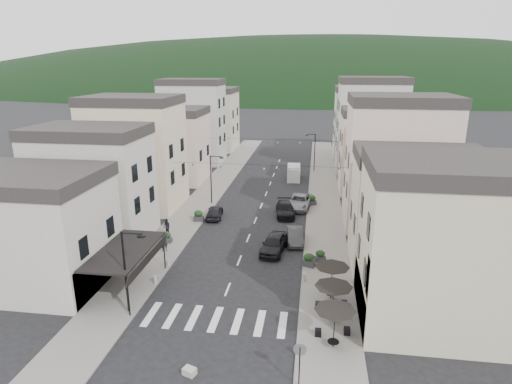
% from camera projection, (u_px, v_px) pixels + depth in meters
% --- Properties ---
extents(ground, '(700.00, 700.00, 0.00)m').
position_uv_depth(ground, '(208.00, 338.00, 26.74)').
color(ground, black).
rests_on(ground, ground).
extents(sidewalk_left, '(4.00, 76.00, 0.12)m').
position_uv_depth(sidewalk_left, '(212.00, 189.00, 58.05)').
color(sidewalk_left, slate).
rests_on(sidewalk_left, ground).
extents(sidewalk_right, '(4.00, 76.00, 0.12)m').
position_uv_depth(sidewalk_right, '(324.00, 193.00, 56.05)').
color(sidewalk_right, slate).
rests_on(sidewalk_right, ground).
extents(hill_backdrop, '(640.00, 360.00, 70.00)m').
position_uv_depth(hill_backdrop, '(309.00, 87.00, 311.09)').
color(hill_backdrop, black).
rests_on(hill_backdrop, ground).
extents(boutique_building, '(12.00, 8.00, 8.00)m').
position_uv_depth(boutique_building, '(24.00, 235.00, 32.38)').
color(boutique_building, '#B1ADA3').
rests_on(boutique_building, ground).
extents(bistro_building, '(10.00, 8.00, 10.00)m').
position_uv_depth(bistro_building, '(443.00, 251.00, 27.15)').
color(bistro_building, '#C0B898').
rests_on(bistro_building, ground).
extents(boutique_awning, '(3.77, 7.50, 3.28)m').
position_uv_depth(boutique_awning, '(128.00, 252.00, 31.54)').
color(boutique_awning, black).
rests_on(boutique_awning, ground).
extents(buildings_row_left, '(10.20, 54.16, 14.00)m').
position_uv_depth(buildings_row_left, '(174.00, 137.00, 62.68)').
color(buildings_row_left, '#B1ADA3').
rests_on(buildings_row_left, ground).
extents(buildings_row_right, '(10.20, 54.16, 14.50)m').
position_uv_depth(buildings_row_right, '(378.00, 141.00, 57.66)').
color(buildings_row_right, '#C0B898').
rests_on(buildings_row_right, ground).
extents(cafe_terrace, '(2.50, 8.10, 2.53)m').
position_uv_depth(cafe_terrace, '(333.00, 290.00, 27.68)').
color(cafe_terrace, black).
rests_on(cafe_terrace, ground).
extents(streetlamp_left_near, '(1.70, 0.56, 6.00)m').
position_uv_depth(streetlamp_left_near, '(128.00, 264.00, 28.34)').
color(streetlamp_left_near, black).
rests_on(streetlamp_left_near, ground).
extents(streetlamp_left_far, '(1.70, 0.56, 6.00)m').
position_uv_depth(streetlamp_left_far, '(213.00, 174.00, 51.09)').
color(streetlamp_left_far, black).
rests_on(streetlamp_left_far, ground).
extents(streetlamp_right_far, '(1.70, 0.56, 6.00)m').
position_uv_depth(streetlamp_right_far, '(313.00, 148.00, 66.59)').
color(streetlamp_right_far, black).
rests_on(streetlamp_right_far, ground).
extents(traffic_sign, '(0.70, 0.07, 2.70)m').
position_uv_depth(traffic_sign, '(300.00, 356.00, 22.09)').
color(traffic_sign, black).
rests_on(traffic_sign, ground).
extents(bollards, '(11.66, 10.26, 0.60)m').
position_uv_depth(bollards, '(226.00, 288.00, 31.83)').
color(bollards, gray).
rests_on(bollards, ground).
extents(bunting_near, '(19.00, 0.28, 0.62)m').
position_uv_depth(bunting_near, '(257.00, 168.00, 45.95)').
color(bunting_near, black).
rests_on(bunting_near, ground).
extents(bunting_far, '(19.00, 0.28, 0.62)m').
position_uv_depth(bunting_far, '(272.00, 142.00, 61.12)').
color(bunting_far, black).
rests_on(bunting_far, ground).
extents(parked_car_a, '(2.51, 4.95, 1.61)m').
position_uv_depth(parked_car_a, '(274.00, 244.00, 38.66)').
color(parked_car_a, black).
rests_on(parked_car_a, ground).
extents(parked_car_b, '(1.85, 4.25, 1.36)m').
position_uv_depth(parked_car_b, '(295.00, 236.00, 40.71)').
color(parked_car_b, '#2F2F31').
rests_on(parked_car_b, ground).
extents(parked_car_c, '(3.26, 5.80, 1.53)m').
position_uv_depth(parked_car_c, '(300.00, 202.00, 50.52)').
color(parked_car_c, gray).
rests_on(parked_car_c, ground).
extents(parked_car_d, '(2.58, 5.09, 1.42)m').
position_uv_depth(parked_car_d, '(285.00, 209.00, 48.00)').
color(parked_car_d, black).
rests_on(parked_car_d, ground).
extents(parked_car_e, '(2.11, 4.24, 1.39)m').
position_uv_depth(parked_car_e, '(215.00, 212.00, 47.29)').
color(parked_car_e, black).
rests_on(parked_car_e, ground).
extents(delivery_van, '(2.07, 4.76, 2.24)m').
position_uv_depth(delivery_van, '(294.00, 172.00, 62.82)').
color(delivery_van, silver).
rests_on(delivery_van, ground).
extents(pedestrian_a, '(0.77, 0.70, 1.78)m').
position_uv_depth(pedestrian_a, '(164.00, 242.00, 38.55)').
color(pedestrian_a, black).
rests_on(pedestrian_a, sidewalk_left).
extents(pedestrian_b, '(1.02, 0.96, 1.67)m').
position_uv_depth(pedestrian_b, '(167.00, 227.00, 42.18)').
color(pedestrian_b, black).
rests_on(pedestrian_b, sidewalk_left).
extents(concrete_block_c, '(0.83, 0.71, 0.40)m').
position_uv_depth(concrete_block_c, '(189.00, 371.00, 23.51)').
color(concrete_block_c, '#A3A09B').
rests_on(concrete_block_c, ground).
extents(planter_la, '(0.96, 0.57, 1.05)m').
position_uv_depth(planter_la, '(167.00, 237.00, 40.51)').
color(planter_la, '#333235').
rests_on(planter_la, sidewalk_left).
extents(planter_lb, '(1.12, 0.66, 1.21)m').
position_uv_depth(planter_lb, '(199.00, 216.00, 45.97)').
color(planter_lb, '#2B2B2D').
rests_on(planter_lb, sidewalk_left).
extents(planter_ra, '(1.03, 0.83, 1.01)m').
position_uv_depth(planter_ra, '(320.00, 256.00, 36.64)').
color(planter_ra, '#313134').
rests_on(planter_ra, sidewalk_right).
extents(planter_rb, '(1.17, 0.90, 1.16)m').
position_uv_depth(planter_rb, '(309.00, 260.00, 35.72)').
color(planter_rb, '#2E2E30').
rests_on(planter_rb, sidewalk_right).
extents(planter_rc, '(1.20, 0.95, 1.19)m').
position_uv_depth(planter_rc, '(312.00, 200.00, 51.24)').
color(planter_rc, '#303032').
rests_on(planter_rc, sidewalk_right).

